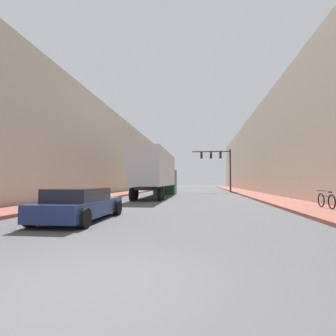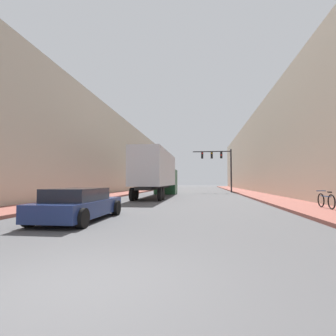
{
  "view_description": "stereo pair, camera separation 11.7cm",
  "coord_description": "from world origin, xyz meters",
  "px_view_note": "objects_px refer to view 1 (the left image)",
  "views": [
    {
      "loc": [
        1.64,
        -3.49,
        1.47
      ],
      "look_at": [
        -0.74,
        15.83,
        2.47
      ],
      "focal_mm": 28.0,
      "sensor_mm": 36.0,
      "label": 1
    },
    {
      "loc": [
        1.75,
        -3.47,
        1.47
      ],
      "look_at": [
        -0.74,
        15.83,
        2.47
      ],
      "focal_mm": 28.0,
      "sensor_mm": 36.0,
      "label": 2
    }
  ],
  "objects_px": {
    "semi_truck": "(158,173)",
    "parked_bicycle": "(326,200)",
    "sedan_car": "(80,205)",
    "traffic_signal_gantry": "(220,162)"
  },
  "relations": [
    {
      "from": "sedan_car",
      "to": "parked_bicycle",
      "type": "xyz_separation_m",
      "value": [
        10.72,
        4.37,
        -0.06
      ]
    },
    {
      "from": "semi_truck",
      "to": "parked_bicycle",
      "type": "height_order",
      "value": "semi_truck"
    },
    {
      "from": "semi_truck",
      "to": "parked_bicycle",
      "type": "xyz_separation_m",
      "value": [
        10.29,
        -11.21,
        -1.79
      ]
    },
    {
      "from": "semi_truck",
      "to": "parked_bicycle",
      "type": "relative_size",
      "value": 7.59
    },
    {
      "from": "sedan_car",
      "to": "traffic_signal_gantry",
      "type": "relative_size",
      "value": 0.78
    },
    {
      "from": "sedan_car",
      "to": "traffic_signal_gantry",
      "type": "distance_m",
      "value": 28.1
    },
    {
      "from": "semi_truck",
      "to": "traffic_signal_gantry",
      "type": "relative_size",
      "value": 2.35
    },
    {
      "from": "semi_truck",
      "to": "sedan_car",
      "type": "distance_m",
      "value": 15.68
    },
    {
      "from": "semi_truck",
      "to": "sedan_car",
      "type": "xyz_separation_m",
      "value": [
        -0.43,
        -15.58,
        -1.73
      ]
    },
    {
      "from": "semi_truck",
      "to": "sedan_car",
      "type": "height_order",
      "value": "semi_truck"
    }
  ]
}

